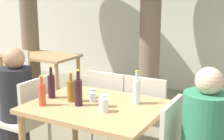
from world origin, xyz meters
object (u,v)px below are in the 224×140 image
dining_table_front (96,115)px  water_bottle_1 (137,91)px  wine_bottle_0 (78,92)px  wine_bottle_2 (51,86)px  drinking_glass_1 (104,101)px  soda_bottle_3 (42,94)px  drinking_glass_2 (104,105)px  person_seated_0 (11,110)px  patio_chair_2 (110,105)px  drinking_glass_3 (93,93)px  patio_chair_0 (28,115)px  drinking_glass_0 (92,97)px  patio_chair_4 (14,77)px  patio_chair_3 (149,112)px  dining_table_back (39,61)px  amber_bottle_4 (71,90)px

dining_table_front → water_bottle_1: water_bottle_1 is taller
wine_bottle_0 → water_bottle_1: bearing=34.0°
wine_bottle_2 → drinking_glass_1: bearing=1.8°
soda_bottle_3 → drinking_glass_2: bearing=12.7°
person_seated_0 → drinking_glass_2: person_seated_0 is taller
patio_chair_2 → water_bottle_1: 0.80m
drinking_glass_1 → drinking_glass_3: drinking_glass_1 is taller
patio_chair_0 → patio_chair_2: same height
wine_bottle_2 → drinking_glass_0: (0.39, 0.09, -0.08)m
patio_chair_4 → wine_bottle_0: size_ratio=2.88×
dining_table_front → patio_chair_0: size_ratio=1.24×
water_bottle_1 → drinking_glass_0: size_ratio=3.61×
patio_chair_2 → wine_bottle_0: (0.11, -0.77, 0.38)m
drinking_glass_1 → drinking_glass_0: bearing=155.6°
dining_table_front → wine_bottle_0: 0.27m
drinking_glass_0 → drinking_glass_2: size_ratio=0.73×
person_seated_0 → soda_bottle_3: 0.77m
water_bottle_1 → drinking_glass_0: water_bottle_1 is taller
patio_chair_3 → wine_bottle_0: (-0.35, -0.77, 0.38)m
patio_chair_3 → drinking_glass_2: 0.86m
water_bottle_1 → soda_bottle_3: size_ratio=1.11×
patio_chair_2 → patio_chair_3: 0.46m
dining_table_front → person_seated_0: size_ratio=0.94×
person_seated_0 → drinking_glass_2: (1.19, -0.11, 0.29)m
patio_chair_2 → drinking_glass_0: (0.16, -0.62, 0.29)m
patio_chair_4 → wine_bottle_2: size_ratio=3.02×
dining_table_back → patio_chair_4: bearing=-90.0°
patio_chair_4 → drinking_glass_0: patio_chair_4 is taller
dining_table_front → drinking_glass_2: 0.24m
patio_chair_4 → water_bottle_1: size_ratio=3.08×
patio_chair_4 → amber_bottle_4: bearing=-30.6°
patio_chair_4 → drinking_glass_0: (2.05, -1.02, 0.29)m
water_bottle_1 → amber_bottle_4: size_ratio=1.10×
patio_chair_0 → drinking_glass_2: patio_chair_0 is taller
patio_chair_3 → drinking_glass_1: size_ratio=8.32×
soda_bottle_3 → wine_bottle_0: bearing=28.7°
drinking_glass_0 → drinking_glass_3: 0.10m
dining_table_front → wine_bottle_2: bearing=-176.2°
patio_chair_2 → soda_bottle_3: (-0.17, -0.92, 0.36)m
dining_table_back → wine_bottle_2: bearing=-45.5°
drinking_glass_3 → drinking_glass_1: bearing=-37.0°
drinking_glass_1 → drinking_glass_2: drinking_glass_2 is taller
dining_table_front → patio_chair_3: bearing=71.5°
dining_table_front → water_bottle_1: size_ratio=3.81×
amber_bottle_4 → wine_bottle_2: bearing=-179.6°
patio_chair_2 → drinking_glass_0: bearing=104.1°
patio_chair_2 → drinking_glass_2: (0.38, -0.79, 0.31)m
dining_table_back → patio_chair_3: bearing=-22.7°
patio_chair_3 → wine_bottle_2: size_ratio=3.02×
drinking_glass_1 → drinking_glass_3: 0.27m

